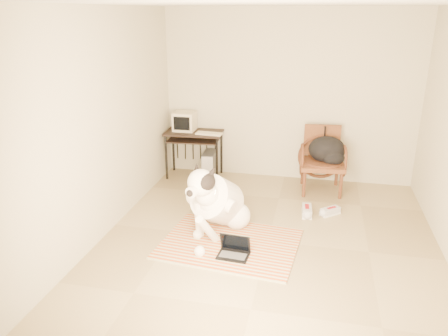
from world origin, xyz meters
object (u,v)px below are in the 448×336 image
(laptop, at_px, (234,250))
(crt_monitor, at_px, (185,121))
(dog, at_px, (217,202))
(pc_tower, at_px, (210,165))
(backpack, at_px, (328,151))
(rattan_chair, at_px, (322,159))
(computer_desk, at_px, (194,138))

(laptop, bearing_deg, crt_monitor, 118.37)
(dog, bearing_deg, pc_tower, 106.97)
(pc_tower, bearing_deg, dog, -73.03)
(dog, distance_m, pc_tower, 1.96)
(pc_tower, distance_m, backpack, 1.95)
(dog, relative_size, crt_monitor, 4.12)
(laptop, height_order, backpack, backpack)
(dog, distance_m, crt_monitor, 2.21)
(laptop, bearing_deg, backpack, 65.72)
(rattan_chair, relative_size, backpack, 1.77)
(dog, relative_size, laptop, 3.86)
(dog, xyz_separation_m, computer_desk, (-0.83, 1.84, 0.26))
(crt_monitor, distance_m, backpack, 2.35)
(dog, xyz_separation_m, laptop, (0.32, -0.54, -0.32))
(backpack, bearing_deg, laptop, -114.28)
(dog, distance_m, backpack, 2.15)
(rattan_chair, bearing_deg, crt_monitor, 174.66)
(dog, bearing_deg, laptop, -59.16)
(laptop, height_order, rattan_chair, rattan_chair)
(laptop, xyz_separation_m, backpack, (1.00, 2.22, 0.56))
(laptop, distance_m, pc_tower, 2.57)
(computer_desk, height_order, rattan_chair, rattan_chair)
(laptop, height_order, computer_desk, computer_desk)
(laptop, xyz_separation_m, rattan_chair, (0.92, 2.24, 0.41))
(laptop, bearing_deg, dog, 120.84)
(backpack, bearing_deg, dog, -128.21)
(computer_desk, bearing_deg, crt_monitor, 157.78)
(dog, relative_size, pc_tower, 2.98)
(computer_desk, relative_size, rattan_chair, 0.97)
(crt_monitor, height_order, pc_tower, crt_monitor)
(dog, distance_m, rattan_chair, 2.11)
(computer_desk, height_order, pc_tower, computer_desk)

